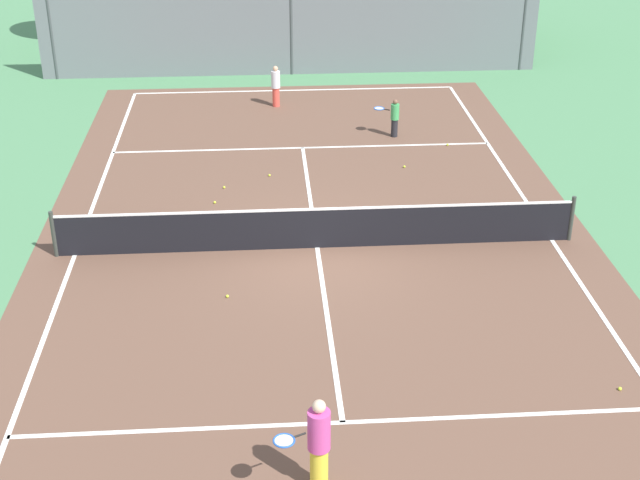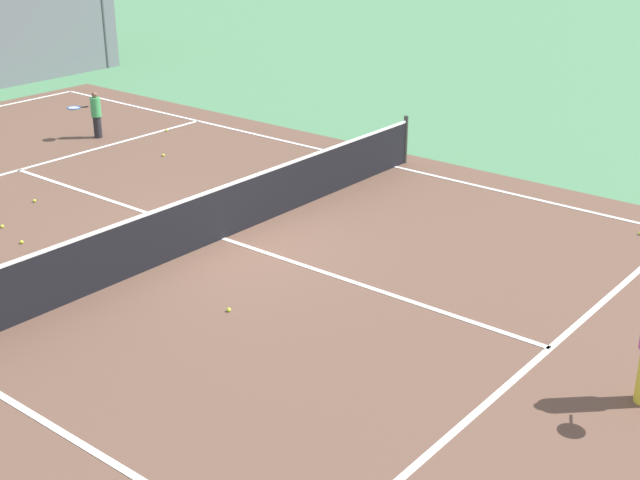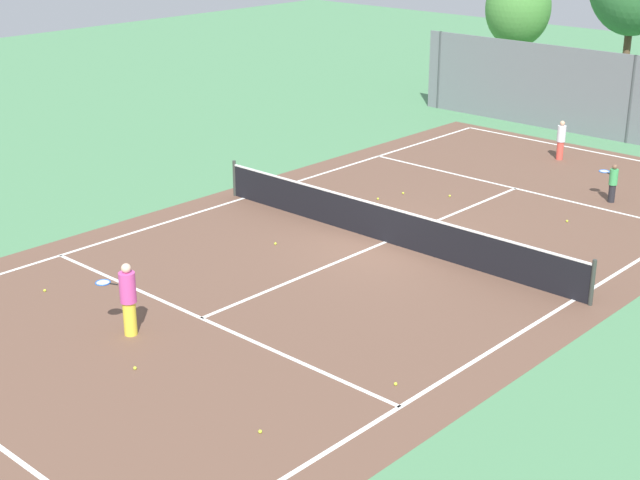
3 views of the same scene
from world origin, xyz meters
name	(u,v)px [view 2 (image 2 of 3)]	position (x,y,z in m)	size (l,w,h in m)	color
ground_plane	(223,239)	(0.00, 0.00, 0.00)	(80.00, 80.00, 0.00)	#4C8456
court_surface	(223,239)	(0.00, 0.00, 0.00)	(13.00, 25.00, 0.01)	brown
tennis_net	(222,212)	(0.00, 0.00, 0.51)	(11.90, 0.10, 1.10)	#333833
player_0	(95,114)	(2.78, 7.20, 0.61)	(0.80, 0.63, 1.17)	#232328
ball_crate	(123,239)	(-1.44, 1.03, 0.18)	(0.48, 0.39, 0.43)	green
tennis_ball_0	(218,234)	(0.05, 0.17, 0.03)	(0.07, 0.07, 0.07)	#CCE533
tennis_ball_1	(229,310)	(-2.01, -2.13, 0.03)	(0.07, 0.07, 0.07)	#CCE533
tennis_ball_2	(106,253)	(-1.79, 1.07, 0.03)	(0.07, 0.07, 0.07)	#CCE533
tennis_ball_3	(22,242)	(-2.44, 2.63, 0.03)	(0.07, 0.07, 0.07)	#CCE533
tennis_ball_4	(34,201)	(-1.01, 4.32, 0.03)	(0.07, 0.07, 0.07)	#CCE533
tennis_ball_5	(640,233)	(4.95, -5.83, 0.03)	(0.07, 0.07, 0.07)	#CCE533
tennis_ball_6	(2,226)	(-2.22, 3.58, 0.03)	(0.07, 0.07, 0.07)	#CCE533
tennis_ball_8	(166,130)	(4.27, 6.28, 0.03)	(0.07, 0.07, 0.07)	#CCE533
tennis_ball_9	(163,155)	(2.74, 4.68, 0.03)	(0.07, 0.07, 0.07)	#CCE533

